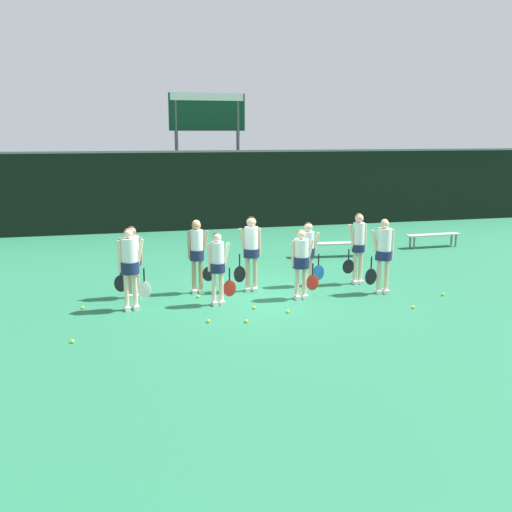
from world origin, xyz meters
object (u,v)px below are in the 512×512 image
at_px(tennis_ball_9, 443,294).
at_px(player_3, 383,250).
at_px(player_7, 308,249).
at_px(player_8, 358,243).
at_px(tennis_ball_8, 119,284).
at_px(scoreboard, 207,124).
at_px(player_6, 251,247).
at_px(bench_courtside, 329,245).
at_px(player_2, 301,258).
at_px(tennis_ball_5, 288,311).
at_px(tennis_ball_10, 72,341).
at_px(tennis_ball_1, 83,308).
at_px(bench_far, 433,236).
at_px(player_4, 132,256).
at_px(tennis_ball_2, 354,274).
at_px(player_5, 197,250).
at_px(tennis_ball_3, 413,307).
at_px(tennis_ball_0, 246,321).
at_px(tennis_ball_4, 208,321).
at_px(tennis_ball_6, 254,307).
at_px(tennis_ball_7, 198,296).
at_px(player_0, 130,262).
at_px(player_1, 218,263).

bearing_deg(tennis_ball_9, player_3, 155.26).
distance_m(player_7, player_8, 1.29).
bearing_deg(tennis_ball_8, scoreboard, 67.68).
xyz_separation_m(player_6, player_8, (2.76, 0.01, -0.03)).
xyz_separation_m(scoreboard, bench_courtside, (2.39, -7.75, -3.72)).
bearing_deg(player_8, player_2, -152.24).
relative_size(tennis_ball_5, tennis_ball_10, 0.95).
bearing_deg(tennis_ball_1, player_2, -4.25).
distance_m(bench_far, player_3, 6.61).
xyz_separation_m(player_3, tennis_ball_1, (-6.86, 0.39, -1.02)).
xyz_separation_m(player_4, player_6, (2.78, -0.08, 0.10)).
relative_size(player_3, tennis_ball_2, 27.10).
bearing_deg(player_5, player_2, -25.54).
xyz_separation_m(bench_far, tennis_ball_3, (-4.21, -6.33, -0.35)).
bearing_deg(player_3, player_7, 153.55).
distance_m(bench_far, tennis_ball_0, 10.21).
height_order(tennis_ball_0, tennis_ball_10, same).
relative_size(player_6, tennis_ball_4, 25.44).
bearing_deg(tennis_ball_1, player_6, 8.78).
bearing_deg(tennis_ball_6, tennis_ball_7, 131.46).
bearing_deg(scoreboard, tennis_ball_7, -101.24).
bearing_deg(player_4, player_8, 4.51).
bearing_deg(player_2, tennis_ball_2, 38.13).
bearing_deg(tennis_ball_7, tennis_ball_2, 15.44).
bearing_deg(tennis_ball_4, tennis_ball_8, 114.47).
xyz_separation_m(player_4, tennis_ball_2, (5.87, 0.81, -0.95)).
bearing_deg(tennis_ball_1, tennis_ball_0, -29.39).
xyz_separation_m(tennis_ball_1, tennis_ball_2, (6.99, 1.50, -0.00)).
distance_m(player_0, player_4, 1.00).
bearing_deg(player_4, bench_far, 26.42).
bearing_deg(player_7, player_5, -169.20).
bearing_deg(bench_courtside, player_2, -112.88).
bearing_deg(tennis_ball_6, player_7, 42.11).
relative_size(player_4, player_7, 1.04).
xyz_separation_m(scoreboard, tennis_ball_1, (-4.84, -11.72, -4.06)).
height_order(tennis_ball_4, tennis_ball_7, tennis_ball_4).
bearing_deg(bench_far, tennis_ball_0, -142.54).
bearing_deg(bench_courtside, bench_far, 14.80).
bearing_deg(tennis_ball_10, bench_far, 30.92).
relative_size(player_3, player_8, 0.99).
xyz_separation_m(player_5, tennis_ball_8, (-1.80, 1.24, -1.00)).
relative_size(player_2, player_5, 0.92).
relative_size(bench_far, tennis_ball_1, 27.27).
bearing_deg(tennis_ball_8, tennis_ball_0, -57.92).
bearing_deg(tennis_ball_10, player_3, 14.37).
bearing_deg(player_7, player_1, -144.70).
bearing_deg(bench_far, tennis_ball_8, -167.13).
distance_m(player_7, tennis_ball_3, 3.05).
distance_m(tennis_ball_4, tennis_ball_9, 5.71).
bearing_deg(tennis_ball_3, player_4, 157.41).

